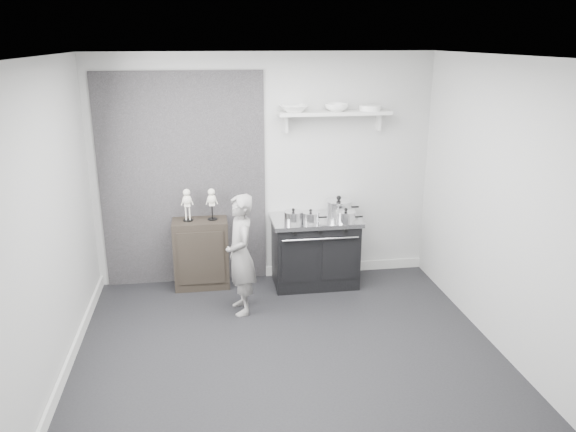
% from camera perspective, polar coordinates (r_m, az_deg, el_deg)
% --- Properties ---
extents(ground, '(4.00, 4.00, 0.00)m').
position_cam_1_polar(ground, '(5.49, -0.11, -13.50)').
color(ground, black).
rests_on(ground, ground).
extents(room_shell, '(4.02, 3.62, 2.71)m').
position_cam_1_polar(room_shell, '(4.98, -1.39, 3.68)').
color(room_shell, '#B2B2B0').
rests_on(room_shell, ground).
extents(wall_shelf, '(1.30, 0.26, 0.24)m').
position_cam_1_polar(wall_shelf, '(6.55, 4.73, 10.30)').
color(wall_shelf, silver).
rests_on(wall_shelf, room_shell).
extents(stove, '(1.03, 0.64, 0.83)m').
position_cam_1_polar(stove, '(6.70, 2.75, -3.56)').
color(stove, black).
rests_on(stove, ground).
extents(side_cabinet, '(0.63, 0.37, 0.82)m').
position_cam_1_polar(side_cabinet, '(6.72, -8.81, -3.76)').
color(side_cabinet, black).
rests_on(side_cabinet, ground).
extents(child, '(0.38, 0.52, 1.31)m').
position_cam_1_polar(child, '(5.96, -4.84, -3.94)').
color(child, gray).
rests_on(child, ground).
extents(pot_front_left, '(0.30, 0.21, 0.17)m').
position_cam_1_polar(pot_front_left, '(6.39, 0.55, -0.08)').
color(pot_front_left, silver).
rests_on(pot_front_left, stove).
extents(pot_back_right, '(0.41, 0.33, 0.23)m').
position_cam_1_polar(pot_back_right, '(6.72, 5.16, 0.92)').
color(pot_back_right, silver).
rests_on(pot_back_right, stove).
extents(pot_front_right, '(0.31, 0.23, 0.17)m').
position_cam_1_polar(pot_front_right, '(6.43, 5.89, -0.06)').
color(pot_front_right, silver).
rests_on(pot_front_right, stove).
extents(pot_front_center, '(0.29, 0.20, 0.16)m').
position_cam_1_polar(pot_front_center, '(6.40, 2.31, -0.11)').
color(pot_front_center, silver).
rests_on(pot_front_center, stove).
extents(skeleton_full, '(0.12, 0.08, 0.44)m').
position_cam_1_polar(skeleton_full, '(6.52, -10.21, 1.35)').
color(skeleton_full, white).
rests_on(skeleton_full, side_cabinet).
extents(skeleton_torso, '(0.12, 0.08, 0.43)m').
position_cam_1_polar(skeleton_torso, '(6.51, -7.75, 1.44)').
color(skeleton_torso, white).
rests_on(skeleton_torso, side_cabinet).
extents(bowl_large, '(0.32, 0.32, 0.08)m').
position_cam_1_polar(bowl_large, '(6.44, 0.57, 10.87)').
color(bowl_large, white).
rests_on(bowl_large, wall_shelf).
extents(bowl_small, '(0.27, 0.27, 0.08)m').
position_cam_1_polar(bowl_small, '(6.54, 4.95, 10.93)').
color(bowl_small, white).
rests_on(bowl_small, wall_shelf).
extents(plate_stack, '(0.25, 0.25, 0.06)m').
position_cam_1_polar(plate_stack, '(6.64, 8.31, 10.82)').
color(plate_stack, white).
rests_on(plate_stack, wall_shelf).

